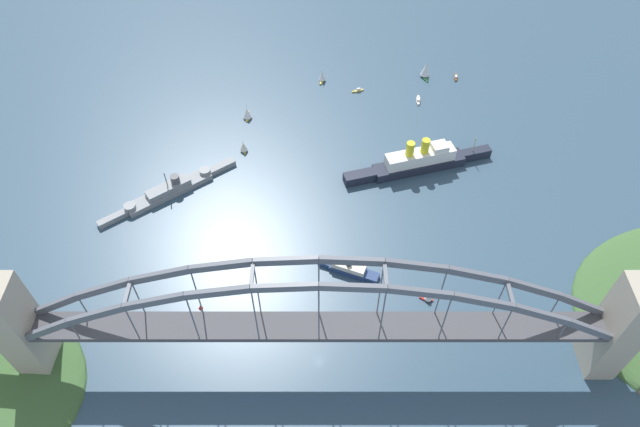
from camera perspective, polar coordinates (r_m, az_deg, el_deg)
name	(u,v)px	position (r m, az deg, el deg)	size (l,w,h in m)	color
ground_plane	(320,361)	(256.44, -0.04, -14.74)	(1400.00, 1400.00, 0.00)	#334C60
harbor_arch_bridge	(320,325)	(228.77, -0.05, -11.31)	(302.41, 17.43, 69.77)	#ADA38E
ocean_liner	(420,161)	(328.34, 10.08, 5.23)	(88.22, 30.43, 21.83)	#1E2333
naval_cruiser	(171,189)	(323.34, -14.89, 2.38)	(69.58, 53.03, 16.44)	gray
harbor_ferry_steamer	(350,269)	(279.14, 3.02, -5.61)	(30.73, 15.85, 8.16)	navy
small_boat_0	(323,76)	(390.21, 0.34, 13.80)	(5.53, 7.98, 9.04)	gold
small_boat_1	(426,70)	(400.26, 10.76, 14.12)	(6.98, 10.96, 11.73)	#2D6B3D
small_boat_2	(457,77)	(405.77, 13.74, 13.28)	(2.73, 8.76, 2.20)	brown
small_boat_3	(244,146)	(339.16, -7.68, 6.78)	(5.63, 8.11, 8.04)	gold
small_boat_4	(248,113)	(361.98, -7.32, 10.10)	(5.70, 10.15, 9.08)	gold
small_boat_5	(429,297)	(274.04, 11.04, -8.28)	(6.62, 4.52, 6.55)	#B2231E
small_boat_6	(419,100)	(380.02, 10.06, 11.25)	(3.00, 9.53, 2.57)	silver
small_boat_7	(359,90)	(383.85, 3.99, 12.36)	(8.01, 3.78, 2.37)	gold
channel_marker_buoy	(201,307)	(274.23, -11.97, -9.25)	(2.20, 2.20, 2.75)	red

